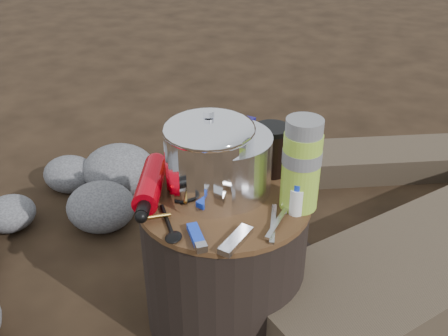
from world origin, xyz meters
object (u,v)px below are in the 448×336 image
(stump, at_px, (224,259))
(camping_pot, at_px, (209,156))
(travel_mug, at_px, (271,150))
(fuel_bottle, at_px, (151,184))
(thermos, at_px, (301,165))

(stump, xyz_separation_m, camping_pot, (-0.04, 0.00, 0.31))
(travel_mug, bearing_deg, fuel_bottle, -144.15)
(camping_pot, relative_size, thermos, 0.95)
(stump, distance_m, fuel_bottle, 0.29)
(camping_pot, xyz_separation_m, travel_mug, (0.12, 0.15, -0.04))
(stump, xyz_separation_m, fuel_bottle, (-0.18, -0.04, 0.23))
(stump, relative_size, travel_mug, 3.24)
(stump, height_order, camping_pot, camping_pot)
(camping_pot, distance_m, thermos, 0.22)
(fuel_bottle, height_order, travel_mug, travel_mug)
(fuel_bottle, xyz_separation_m, thermos, (0.36, 0.05, 0.08))
(fuel_bottle, relative_size, travel_mug, 1.93)
(camping_pot, xyz_separation_m, thermos, (0.22, 0.01, 0.01))
(thermos, bearing_deg, camping_pot, -177.03)
(stump, xyz_separation_m, thermos, (0.18, 0.02, 0.31))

